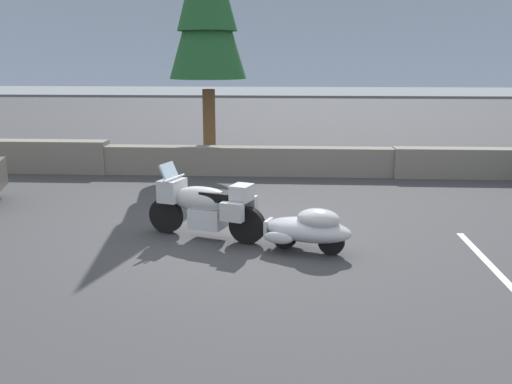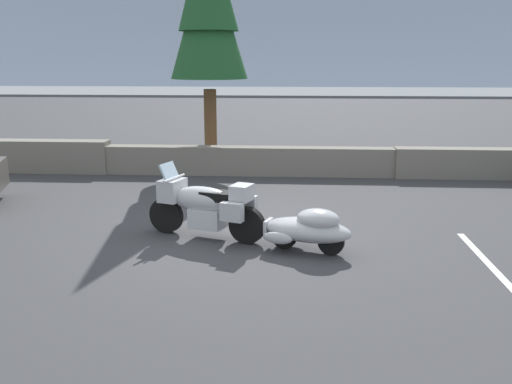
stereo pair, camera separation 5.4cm
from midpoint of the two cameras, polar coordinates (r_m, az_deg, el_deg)
ground_plane at (r=10.55m, az=-2.89°, el=-4.26°), size 80.00×80.00×0.00m
stone_guard_wall at (r=15.83m, az=-2.61°, el=3.27°), size 24.00×0.64×0.92m
distant_ridgeline at (r=105.58m, az=3.24°, el=15.94°), size 240.00×80.00×16.00m
touring_motorcycle at (r=10.21m, az=-5.04°, el=-1.27°), size 2.23×1.19×1.33m
car_shaped_trailer at (r=9.54m, az=5.43°, el=-3.65°), size 2.20×1.16×0.76m
parking_stripe_marker at (r=9.60m, az=22.95°, el=-7.13°), size 0.12×3.60×0.01m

